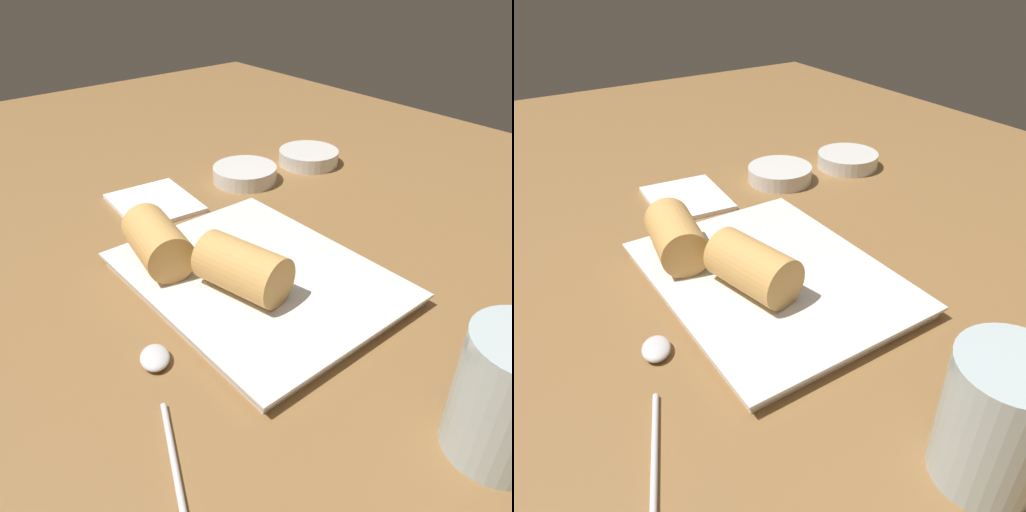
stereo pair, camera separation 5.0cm
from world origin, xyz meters
TOP-DOWN VIEW (x-y plane):
  - table_surface at (0.00, 0.00)cm, footprint 180.00×140.00cm
  - serving_plate at (0.72, 2.10)cm, footprint 28.08×21.92cm
  - roll_front_left at (1.72, -0.92)cm, footprint 10.09×6.89cm
  - roll_front_right at (-7.85, -4.50)cm, footprint 10.06×6.64cm
  - dipping_bowl_near at (-20.85, 17.92)cm, footprint 9.52×9.52cm
  - dipping_bowl_far at (-19.60, 30.06)cm, footprint 9.52×9.52cm
  - spoon at (6.29, -12.90)cm, footprint 17.18×8.44cm
  - napkin at (-22.46, 3.32)cm, footprint 12.87×11.27cm
  - drinking_glass at (26.75, 2.36)cm, footprint 7.21×7.21cm

SIDE VIEW (x-z plane):
  - table_surface at x=0.00cm, z-range 0.00..2.00cm
  - napkin at x=-22.46cm, z-range 2.00..2.60cm
  - spoon at x=6.29cm, z-range 1.93..3.07cm
  - serving_plate at x=0.72cm, z-range 2.01..3.51cm
  - dipping_bowl_near at x=-20.85cm, z-range 2.10..4.37cm
  - dipping_bowl_far at x=-19.60cm, z-range 2.10..4.37cm
  - roll_front_left at x=1.72cm, z-range 3.50..8.62cm
  - roll_front_right at x=-7.85cm, z-range 3.50..8.62cm
  - drinking_glass at x=26.75cm, z-range 2.00..11.98cm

